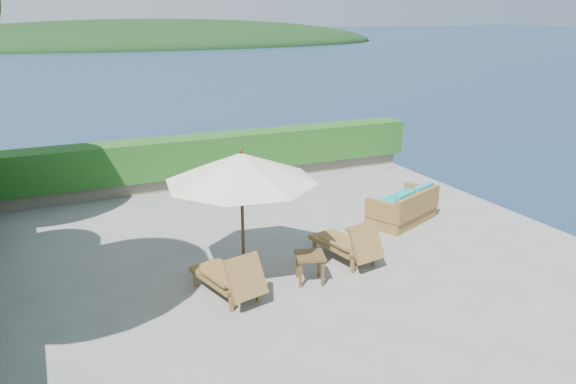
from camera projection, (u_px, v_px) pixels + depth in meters
name	position (u px, v px, depth m)	size (l,w,h in m)	color
ground	(291.00, 260.00, 10.81)	(12.00, 12.00, 0.00)	gray
foundation	(291.00, 330.00, 11.28)	(12.00, 12.00, 3.00)	#595246
offshore_island	(151.00, 44.00, 143.02)	(126.00, 57.60, 12.60)	black
planter_wall_far	(207.00, 177.00, 15.61)	(12.00, 0.60, 0.36)	slate
hedge_far	(206.00, 154.00, 15.41)	(12.40, 0.90, 1.00)	#184C15
patio_umbrella	(241.00, 169.00, 9.51)	(3.26, 3.26, 2.39)	black
lounge_left	(230.00, 277.00, 9.29)	(0.97, 1.62, 0.87)	olive
lounge_right	(348.00, 243.00, 10.64)	(0.90, 1.62, 0.89)	olive
side_table	(310.00, 259.00, 9.80)	(0.61, 0.61, 0.52)	brown
wicker_loveseat	(404.00, 209.00, 12.65)	(1.92, 1.49, 0.85)	olive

